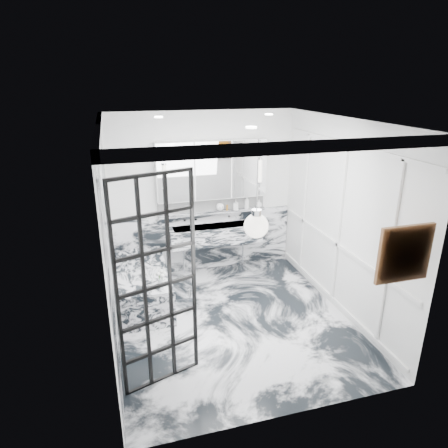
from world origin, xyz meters
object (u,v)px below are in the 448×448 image
object	(u,v)px
trough_sink	(215,234)
mirror_cabinet	(212,170)
crittall_door	(158,286)
bathtub	(143,285)

from	to	relation	value
trough_sink	mirror_cabinet	bearing A→B (deg)	90.00
crittall_door	bathtub	xyz separation A→B (m)	(-0.05, 1.81, -0.93)
mirror_cabinet	trough_sink	bearing A→B (deg)	-90.00
mirror_cabinet	bathtub	distance (m)	2.20
trough_sink	mirror_cabinet	size ratio (longest dim) A/B	0.84
mirror_cabinet	bathtub	size ratio (longest dim) A/B	1.15
trough_sink	mirror_cabinet	world-z (taller)	mirror_cabinet
mirror_cabinet	bathtub	world-z (taller)	mirror_cabinet
trough_sink	bathtub	xyz separation A→B (m)	(-1.33, -0.66, -0.45)
crittall_door	bathtub	distance (m)	2.03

